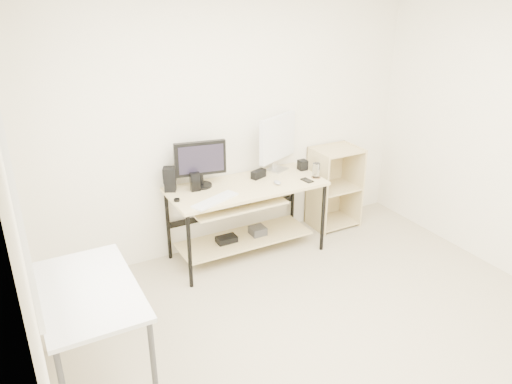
{
  "coord_description": "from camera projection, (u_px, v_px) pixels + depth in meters",
  "views": [
    {
      "loc": [
        -1.99,
        -2.26,
        2.56
      ],
      "look_at": [
        -0.09,
        1.3,
        0.83
      ],
      "focal_mm": 35.0,
      "sensor_mm": 36.0,
      "label": 1
    }
  ],
  "objects": [
    {
      "name": "speaker_left",
      "position": [
        170.0,
        179.0,
        4.57
      ],
      "size": [
        0.15,
        0.15,
        0.23
      ],
      "rotation": [
        0.0,
        0.0,
        -0.43
      ],
      "color": "black",
      "rests_on": "desk"
    },
    {
      "name": "coaster",
      "position": [
        316.0,
        177.0,
        4.92
      ],
      "size": [
        0.12,
        0.12,
        0.01
      ],
      "primitive_type": "cylinder",
      "rotation": [
        0.0,
        0.0,
        0.41
      ],
      "color": "olive",
      "rests_on": "desk"
    },
    {
      "name": "black_monitor",
      "position": [
        200.0,
        161.0,
        4.62
      ],
      "size": [
        0.48,
        0.2,
        0.44
      ],
      "rotation": [
        0.0,
        0.0,
        -0.17
      ],
      "color": "black",
      "rests_on": "desk"
    },
    {
      "name": "audio_controller",
      "position": [
        195.0,
        182.0,
        4.58
      ],
      "size": [
        0.09,
        0.07,
        0.18
      ],
      "primitive_type": "cube",
      "rotation": [
        0.0,
        0.0,
        -0.12
      ],
      "color": "black",
      "rests_on": "desk"
    },
    {
      "name": "shelf_unit",
      "position": [
        332.0,
        186.0,
        5.5
      ],
      "size": [
        0.5,
        0.4,
        0.9
      ],
      "color": "#D8C387",
      "rests_on": "ground"
    },
    {
      "name": "mouse",
      "position": [
        277.0,
        182.0,
        4.76
      ],
      "size": [
        0.07,
        0.1,
        0.03
      ],
      "primitive_type": "ellipsoid",
      "rotation": [
        0.0,
        0.0,
        -0.07
      ],
      "color": "#ABABB0",
      "rests_on": "desk"
    },
    {
      "name": "white_imac",
      "position": [
        278.0,
        139.0,
        4.98
      ],
      "size": [
        0.51,
        0.26,
        0.57
      ],
      "rotation": [
        0.0,
        0.0,
        0.42
      ],
      "color": "silver",
      "rests_on": "desk"
    },
    {
      "name": "drinking_glass",
      "position": [
        316.0,
        170.0,
        4.89
      ],
      "size": [
        0.09,
        0.09,
        0.14
      ],
      "primitive_type": "cylinder",
      "rotation": [
        0.0,
        0.0,
        0.41
      ],
      "color": "white",
      "rests_on": "coaster"
    },
    {
      "name": "center_speaker",
      "position": [
        258.0,
        174.0,
        4.9
      ],
      "size": [
        0.17,
        0.12,
        0.08
      ],
      "primitive_type": "cube",
      "rotation": [
        0.0,
        0.0,
        0.37
      ],
      "color": "black",
      "rests_on": "desk"
    },
    {
      "name": "speaker_right",
      "position": [
        303.0,
        165.0,
        5.11
      ],
      "size": [
        0.09,
        0.09,
        0.1
      ],
      "primitive_type": "cube",
      "rotation": [
        0.0,
        0.0,
        -0.02
      ],
      "color": "black",
      "rests_on": "desk"
    },
    {
      "name": "keyboard",
      "position": [
        215.0,
        200.0,
        4.4
      ],
      "size": [
        0.49,
        0.3,
        0.02
      ],
      "primitive_type": "cube",
      "rotation": [
        0.0,
        0.0,
        0.38
      ],
      "color": "white",
      "rests_on": "desk"
    },
    {
      "name": "volume_puck",
      "position": [
        177.0,
        200.0,
        4.4
      ],
      "size": [
        0.06,
        0.06,
        0.02
      ],
      "primitive_type": "cylinder",
      "rotation": [
        0.0,
        0.0,
        -0.04
      ],
      "color": "black",
      "rests_on": "desk"
    },
    {
      "name": "desk",
      "position": [
        244.0,
        205.0,
        4.82
      ],
      "size": [
        1.5,
        0.65,
        0.75
      ],
      "color": "beige",
      "rests_on": "ground"
    },
    {
      "name": "room",
      "position": [
        343.0,
        192.0,
        3.16
      ],
      "size": [
        4.01,
        4.01,
        2.62
      ],
      "color": "#BDB091",
      "rests_on": "ground"
    },
    {
      "name": "smartphone",
      "position": [
        307.0,
        180.0,
        4.84
      ],
      "size": [
        0.09,
        0.14,
        0.01
      ],
      "primitive_type": "cube",
      "rotation": [
        0.0,
        0.0,
        0.14
      ],
      "color": "black",
      "rests_on": "desk"
    },
    {
      "name": "side_table",
      "position": [
        89.0,
        299.0,
        3.2
      ],
      "size": [
        0.6,
        1.0,
        0.75
      ],
      "color": "white",
      "rests_on": "ground"
    }
  ]
}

